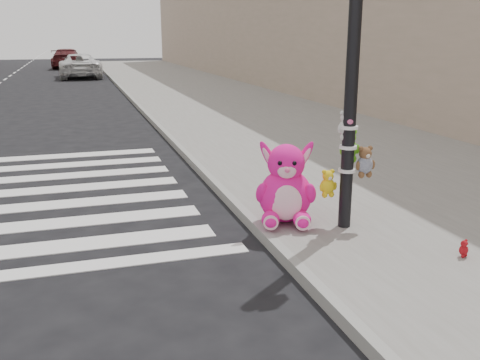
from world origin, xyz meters
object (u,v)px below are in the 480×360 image
object	(u,v)px
pink_bunny	(286,189)
red_teddy	(464,248)
car_white_near	(80,66)
signal_pole	(351,101)

from	to	relation	value
pink_bunny	red_teddy	size ratio (longest dim) A/B	5.49
red_teddy	car_white_near	world-z (taller)	car_white_near
signal_pole	red_teddy	size ratio (longest dim) A/B	19.69
pink_bunny	car_white_near	size ratio (longest dim) A/B	0.21
signal_pole	pink_bunny	xyz separation A→B (m)	(-0.70, 0.35, -1.16)
signal_pole	pink_bunny	distance (m)	1.40
signal_pole	red_teddy	world-z (taller)	signal_pole
signal_pole	red_teddy	bearing A→B (deg)	-59.39
pink_bunny	red_teddy	xyz separation A→B (m)	(1.48, -1.67, -0.35)
signal_pole	red_teddy	distance (m)	2.16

